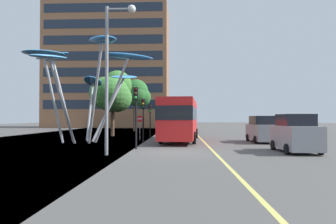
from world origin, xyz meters
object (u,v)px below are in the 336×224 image
leaf_sculpture (86,67)px  car_parked_mid (262,130)px  no_entry_sign (140,123)px  traffic_light_island_mid (150,114)px  traffic_light_kerb_far (143,111)px  red_bus (180,118)px  street_lamp (113,60)px  traffic_light_kerb_near (136,105)px  car_parked_near (295,134)px

leaf_sculpture → car_parked_mid: (14.60, 0.60, -5.19)m
no_entry_sign → traffic_light_island_mid: bearing=80.8°
car_parked_mid → no_entry_sign: no_entry_sign is taller
traffic_light_kerb_far → car_parked_mid: bearing=1.6°
traffic_light_kerb_far → red_bus: bearing=26.4°
leaf_sculpture → no_entry_sign: leaf_sculpture is taller
red_bus → no_entry_sign: 3.90m
traffic_light_island_mid → street_lamp: size_ratio=0.42×
traffic_light_kerb_near → traffic_light_kerb_far: (-0.25, 5.70, -0.26)m
traffic_light_kerb_far → car_parked_mid: size_ratio=0.82×
car_parked_mid → traffic_light_kerb_far: bearing=-178.4°
traffic_light_kerb_near → no_entry_sign: bearing=96.1°
traffic_light_kerb_far → street_lamp: size_ratio=0.44×
traffic_light_island_mid → red_bus: bearing=-55.7°
traffic_light_island_mid → car_parked_near: size_ratio=0.87×
leaf_sculpture → street_lamp: leaf_sculpture is taller
red_bus → traffic_light_kerb_far: red_bus is taller
red_bus → traffic_light_kerb_far: 3.49m
red_bus → traffic_light_kerb_near: size_ratio=2.89×
car_parked_mid → street_lamp: bearing=-139.2°
traffic_light_kerb_far → no_entry_sign: 2.85m
car_parked_near → car_parked_mid: 7.15m
no_entry_sign → traffic_light_kerb_near: bearing=-83.9°
car_parked_near → leaf_sculpture: bearing=155.8°
traffic_light_kerb_far → traffic_light_island_mid: bearing=90.5°
traffic_light_island_mid → street_lamp: 15.09m
leaf_sculpture → traffic_light_kerb_far: 5.98m
traffic_light_kerb_near → no_entry_sign: size_ratio=1.78×
leaf_sculpture → street_lamp: 9.44m
red_bus → car_parked_mid: red_bus is taller
leaf_sculpture → traffic_light_island_mid: (4.70, 6.46, -3.76)m
street_lamp → red_bus: bearing=70.5°
leaf_sculpture → traffic_light_kerb_near: size_ratio=2.89×
traffic_light_kerb_near → street_lamp: street_lamp is taller
red_bus → street_lamp: (-3.63, -10.24, 3.10)m
traffic_light_kerb_near → leaf_sculpture: bearing=132.9°
traffic_light_kerb_far → traffic_light_island_mid: 6.14m
leaf_sculpture → car_parked_near: (14.57, -6.55, -5.16)m
car_parked_mid → red_bus: bearing=169.5°
traffic_light_kerb_near → traffic_light_kerb_far: bearing=92.5°
street_lamp → no_entry_sign: (-0.09, 11.26, -3.65)m
leaf_sculpture → car_parked_mid: 15.51m
traffic_light_kerb_far → no_entry_sign: bearing=103.9°
red_bus → leaf_sculpture: (-7.84, -1.86, 4.17)m
red_bus → car_parked_mid: bearing=-10.5°
traffic_light_kerb_near → car_parked_near: (9.57, -1.17, -1.81)m
car_parked_near → traffic_light_kerb_far: bearing=145.0°
red_bus → street_lamp: size_ratio=1.41×
traffic_light_kerb_far → traffic_light_island_mid: (-0.05, 6.13, -0.14)m
red_bus → traffic_light_island_mid: size_ratio=3.39×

